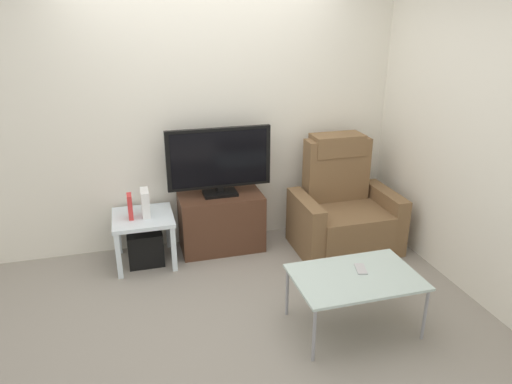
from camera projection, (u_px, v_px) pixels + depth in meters
ground_plane at (237, 295)px, 3.94m from camera, size 6.40×6.40×0.00m
wall_back at (207, 113)px, 4.48m from camera, size 6.40×0.06×2.60m
wall_side at (455, 127)px, 3.94m from camera, size 0.06×4.48×2.60m
tv_stand at (221, 222)px, 4.62m from camera, size 0.79×0.42×0.56m
television at (219, 160)px, 4.41m from camera, size 0.98×0.20×0.65m
recliner_armchair at (343, 210)px, 4.65m from camera, size 0.98×0.78×1.08m
side_table at (143, 223)px, 4.32m from camera, size 0.54×0.54×0.47m
subwoofer_box at (145, 246)px, 4.41m from camera, size 0.32×0.32×0.32m
book_upright at (130, 206)px, 4.21m from camera, size 0.04×0.12×0.23m
game_console at (145, 203)px, 4.27m from camera, size 0.07×0.20×0.24m
coffee_table at (355, 279)px, 3.41m from camera, size 0.90×0.60×0.43m
cell_phone at (361, 269)px, 3.48m from camera, size 0.11×0.16×0.01m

